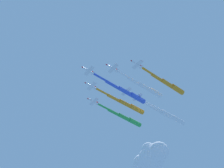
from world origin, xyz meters
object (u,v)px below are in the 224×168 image
(jet_port_mid, at_px, (167,83))
(jet_port_outer, at_px, (157,109))
(jet_starboard_outer, at_px, (168,115))
(jet_starboard_mid, at_px, (124,117))
(jet_starboard_inner, at_px, (126,104))
(jet_lead, at_px, (126,92))
(jet_port_inner, at_px, (145,87))

(jet_port_mid, bearing_deg, jet_port_outer, -32.57)
(jet_port_outer, bearing_deg, jet_starboard_outer, -93.61)
(jet_starboard_mid, distance_m, jet_starboard_outer, 33.27)
(jet_starboard_inner, bearing_deg, jet_lead, 135.66)
(jet_port_mid, bearing_deg, jet_starboard_inner, 8.75)
(jet_lead, distance_m, jet_port_mid, 29.25)
(jet_port_inner, bearing_deg, jet_starboard_outer, -74.83)
(jet_starboard_inner, distance_m, jet_starboard_mid, 15.59)
(jet_starboard_mid, bearing_deg, jet_port_outer, -157.76)
(jet_starboard_mid, height_order, jet_starboard_outer, jet_starboard_mid)
(jet_lead, relative_size, jet_port_mid, 1.13)
(jet_starboard_mid, bearing_deg, jet_port_inner, 157.36)
(jet_port_inner, height_order, jet_port_mid, jet_port_mid)
(jet_starboard_outer, bearing_deg, jet_port_inner, 105.17)
(jet_port_inner, relative_size, jet_starboard_outer, 0.89)
(jet_starboard_inner, relative_size, jet_starboard_outer, 0.97)
(jet_lead, bearing_deg, jet_port_mid, -147.48)
(jet_lead, xyz_separation_m, jet_starboard_mid, (22.37, -20.45, 1.32))
(jet_port_mid, bearing_deg, jet_starboard_outer, -50.44)
(jet_starboard_mid, bearing_deg, jet_lead, 137.56)
(jet_port_outer, bearing_deg, jet_starboard_mid, 22.24)
(jet_lead, bearing_deg, jet_starboard_inner, -44.34)
(jet_port_inner, height_order, jet_starboard_mid, jet_starboard_mid)
(jet_lead, height_order, jet_port_mid, jet_port_mid)
(jet_port_inner, xyz_separation_m, jet_starboard_outer, (9.91, -36.56, 1.42))
(jet_port_mid, xyz_separation_m, jet_starboard_outer, (22.10, -26.76, 0.63))
(jet_starboard_inner, xyz_separation_m, jet_port_outer, (-12.34, -20.03, -1.33))
(jet_port_inner, relative_size, jet_starboard_inner, 0.92)
(jet_port_inner, xyz_separation_m, jet_port_outer, (10.68, -24.41, 0.67))
(jet_port_mid, relative_size, jet_port_outer, 0.93)
(jet_port_mid, xyz_separation_m, jet_starboard_mid, (47.03, -4.73, 0.86))
(jet_lead, relative_size, jet_port_outer, 1.05)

